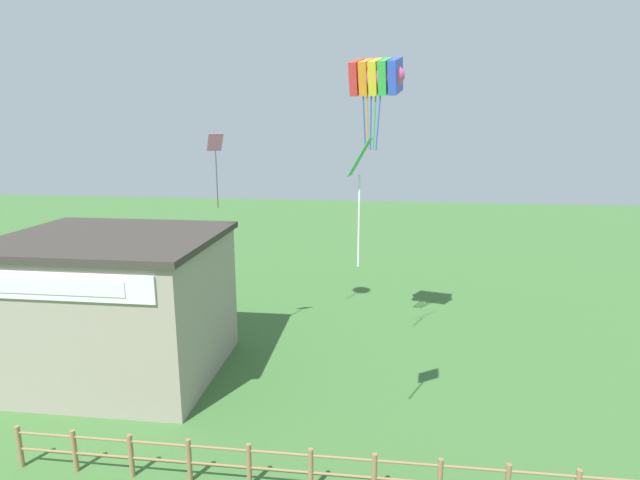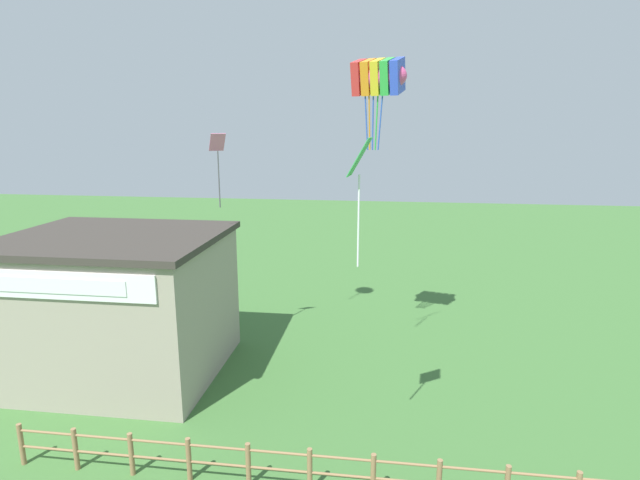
# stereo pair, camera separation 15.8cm
# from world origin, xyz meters

# --- Properties ---
(wooden_fence) EXTENTS (16.58, 0.14, 1.26)m
(wooden_fence) POSITION_xyz_m (0.00, 6.55, 0.70)
(wooden_fence) COLOR olive
(wooden_fence) RESTS_ON ground_plane
(seaside_building) EXTENTS (7.86, 6.67, 5.45)m
(seaside_building) POSITION_xyz_m (-8.31, 12.23, 2.74)
(seaside_building) COLOR gray
(seaside_building) RESTS_ON ground_plane
(kite_rainbow_parafoil) EXTENTS (2.50, 1.96, 3.51)m
(kite_rainbow_parafoil) POSITION_xyz_m (1.32, 15.46, 11.23)
(kite_rainbow_parafoil) COLOR #E54C8C
(kite_pink_diamond) EXTENTS (0.75, 0.72, 2.91)m
(kite_pink_diamond) POSITION_xyz_m (-4.84, 14.43, 8.24)
(kite_pink_diamond) COLOR pink
(kite_green_diamond) EXTENTS (0.61, 0.83, 3.28)m
(kite_green_diamond) POSITION_xyz_m (1.08, 7.83, 8.20)
(kite_green_diamond) COLOR green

